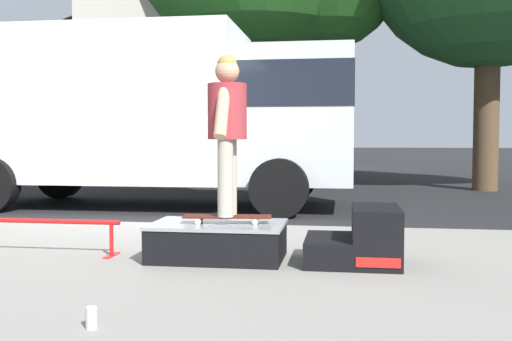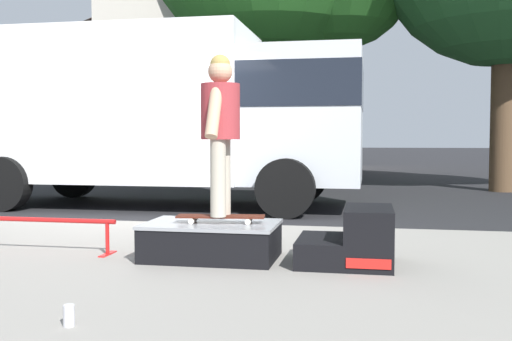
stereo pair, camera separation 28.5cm
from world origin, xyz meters
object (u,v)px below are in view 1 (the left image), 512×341
(skater_kid, at_px, (227,121))
(box_truck, at_px, (154,110))
(skate_box, at_px, (218,239))
(grind_rail, at_px, (36,227))
(kicker_ramp, at_px, (361,240))
(soda_can, at_px, (92,318))
(skateboard, at_px, (227,217))

(skater_kid, bearing_deg, box_truck, 115.02)
(skate_box, distance_m, box_truck, 5.48)
(grind_rail, distance_m, skater_kid, 2.07)
(kicker_ramp, height_order, skater_kid, skater_kid)
(grind_rail, height_order, skater_kid, skater_kid)
(soda_can, bearing_deg, skater_kid, 78.87)
(box_truck, bearing_deg, grind_rail, -84.90)
(skate_box, height_order, skateboard, skateboard)
(skateboard, xyz_separation_m, skater_kid, (0.00, 0.00, 0.85))
(kicker_ramp, height_order, grind_rail, kicker_ramp)
(skater_kid, bearing_deg, kicker_ramp, 0.73)
(skateboard, xyz_separation_m, soda_can, (-0.39, -1.99, -0.32))
(skater_kid, height_order, box_truck, box_truck)
(kicker_ramp, distance_m, grind_rail, 3.00)
(grind_rail, xyz_separation_m, skater_kid, (1.83, -0.01, 0.98))
(kicker_ramp, bearing_deg, soda_can, -127.94)
(grind_rail, bearing_deg, skateboard, -0.21)
(kicker_ramp, distance_m, box_truck, 6.08)
(grind_rail, distance_m, box_truck, 5.04)
(grind_rail, xyz_separation_m, soda_can, (1.44, -2.00, -0.19))
(kicker_ramp, distance_m, skateboard, 1.18)
(skate_box, xyz_separation_m, grind_rail, (-1.74, -0.01, 0.08))
(skateboard, xyz_separation_m, box_truck, (-2.26, 4.85, 1.20))
(skate_box, xyz_separation_m, box_truck, (-2.17, 4.83, 1.40))
(grind_rail, xyz_separation_m, box_truck, (-0.43, 4.84, 1.33))
(kicker_ramp, xyz_separation_m, soda_can, (-1.56, -2.00, -0.14))
(skate_box, xyz_separation_m, skateboard, (0.09, -0.02, 0.21))
(skateboard, bearing_deg, skate_box, 170.18)
(box_truck, bearing_deg, skater_kid, -64.98)
(skate_box, relative_size, kicker_ramp, 1.47)
(grind_rail, relative_size, skateboard, 2.06)
(skate_box, bearing_deg, skater_kid, -9.82)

